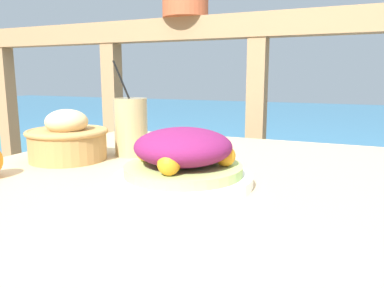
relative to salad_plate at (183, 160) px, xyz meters
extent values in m
cube|color=tan|center=(-0.06, 0.08, -0.07)|extent=(0.93, 0.99, 0.04)
cube|color=tan|center=(-0.47, 0.51, -0.42)|extent=(0.06, 0.06, 0.66)
cube|color=tan|center=(0.34, 0.51, -0.42)|extent=(0.06, 0.06, 0.66)
cube|color=#937551|center=(-0.06, 0.83, 0.35)|extent=(2.80, 0.08, 0.09)
cube|color=#937551|center=(-1.43, 0.83, -0.22)|extent=(0.07, 0.07, 1.05)
cube|color=#937551|center=(-0.75, 0.83, -0.22)|extent=(0.07, 0.07, 1.05)
cube|color=#937551|center=(-0.06, 0.83, -0.22)|extent=(0.07, 0.07, 1.05)
cube|color=teal|center=(-0.06, 3.33, -0.50)|extent=(12.00, 4.00, 0.49)
cylinder|color=white|center=(0.00, 0.00, -0.04)|extent=(0.27, 0.27, 0.02)
cylinder|color=#A8C66B|center=(0.00, 0.00, -0.02)|extent=(0.23, 0.23, 0.02)
ellipsoid|color=#72194C|center=(0.00, 0.00, 0.03)|extent=(0.19, 0.19, 0.07)
sphere|color=orange|center=(0.08, 0.02, 0.01)|extent=(0.04, 0.04, 0.04)
sphere|color=orange|center=(0.01, 0.08, 0.01)|extent=(0.04, 0.04, 0.04)
sphere|color=orange|center=(-0.08, 0.00, 0.01)|extent=(0.04, 0.04, 0.04)
sphere|color=orange|center=(0.01, -0.08, 0.01)|extent=(0.04, 0.04, 0.04)
cylinder|color=tan|center=(-0.24, 0.19, 0.03)|extent=(0.09, 0.09, 0.15)
cylinder|color=black|center=(-0.23, 0.18, 0.09)|extent=(0.07, 0.05, 0.21)
cylinder|color=#AD7F47|center=(-0.35, 0.08, -0.01)|extent=(0.19, 0.19, 0.07)
torus|color=#AD7F47|center=(-0.35, 0.08, 0.02)|extent=(0.20, 0.20, 0.01)
ellipsoid|color=#DBB77A|center=(-0.35, 0.08, 0.05)|extent=(0.10, 0.10, 0.06)
cylinder|color=#A34C2D|center=(-0.37, 0.83, 0.44)|extent=(0.19, 0.19, 0.09)
camera|label=1|loc=(0.29, -0.63, 0.16)|focal=35.00mm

